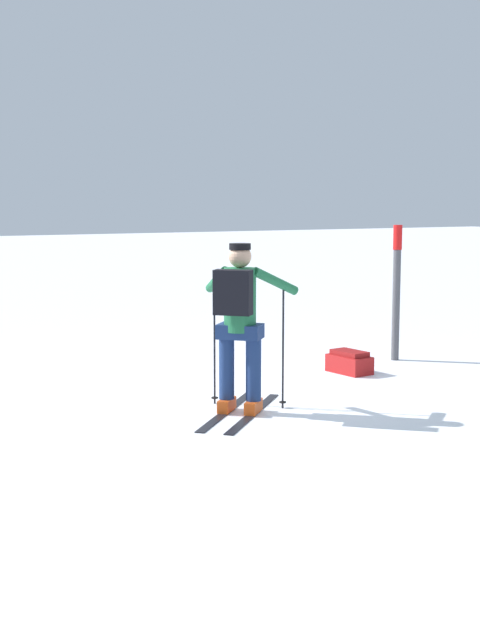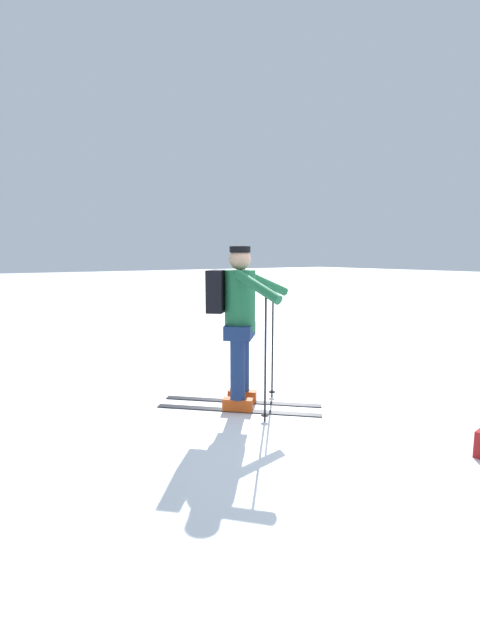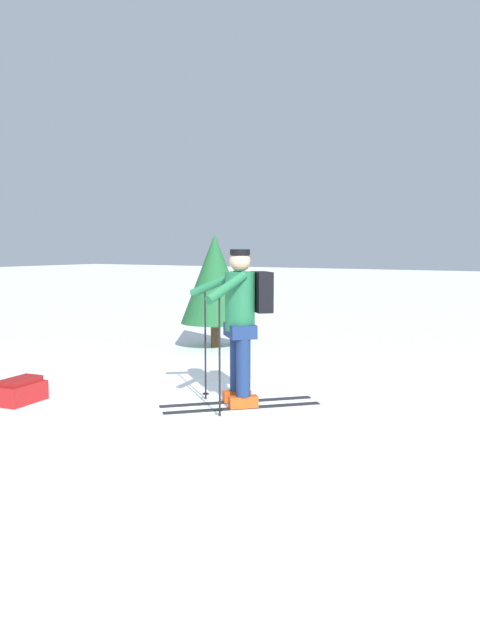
{
  "view_description": "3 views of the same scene",
  "coord_description": "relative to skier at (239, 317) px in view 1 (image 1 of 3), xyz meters",
  "views": [
    {
      "loc": [
        4.37,
        8.27,
        2.09
      ],
      "look_at": [
        0.4,
        0.78,
        0.91
      ],
      "focal_mm": 50.0,
      "sensor_mm": 36.0,
      "label": 1
    },
    {
      "loc": [
        -3.13,
        3.2,
        1.56
      ],
      "look_at": [
        0.4,
        0.78,
        0.91
      ],
      "focal_mm": 24.0,
      "sensor_mm": 36.0,
      "label": 2
    },
    {
      "loc": [
        3.76,
        -4.74,
        1.68
      ],
      "look_at": [
        0.4,
        0.78,
        0.91
      ],
      "focal_mm": 35.0,
      "sensor_mm": 36.0,
      "label": 3
    }
  ],
  "objects": [
    {
      "name": "trail_marker",
      "position": [
        -3.11,
        -1.58,
        0.06
      ],
      "size": [
        0.11,
        0.11,
        1.73
      ],
      "color": "#4C4C51",
      "rests_on": "ground_plane"
    },
    {
      "name": "ground_plane",
      "position": [
        -0.41,
        -0.8,
        -0.94
      ],
      "size": [
        80.0,
        80.0,
        0.0
      ],
      "primitive_type": "plane",
      "color": "white"
    },
    {
      "name": "dropped_backpack",
      "position": [
        -2.09,
        -1.15,
        -0.82
      ],
      "size": [
        0.38,
        0.57,
        0.27
      ],
      "color": "maroon",
      "rests_on": "ground_plane"
    },
    {
      "name": "skier",
      "position": [
        0.0,
        0.0,
        0.0
      ],
      "size": [
        1.43,
        1.46,
        1.65
      ],
      "color": "black",
      "rests_on": "ground_plane"
    }
  ]
}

